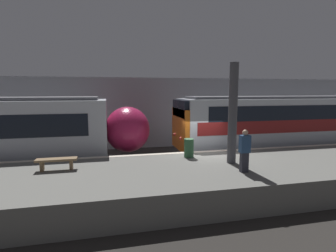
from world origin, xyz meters
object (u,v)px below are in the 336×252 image
object	(u,v)px
support_pillar_near	(233,114)
platform_bench	(57,161)
train_boxy	(328,124)
person_waiting	(245,150)
trash_bin	(189,148)

from	to	relation	value
support_pillar_near	platform_bench	bearing A→B (deg)	175.59
train_boxy	platform_bench	world-z (taller)	train_boxy
platform_bench	support_pillar_near	bearing A→B (deg)	-4.41
train_boxy	platform_bench	bearing A→B (deg)	-166.36
platform_bench	train_boxy	bearing A→B (deg)	13.64
person_waiting	trash_bin	world-z (taller)	person_waiting
platform_bench	trash_bin	distance (m)	5.57
person_waiting	platform_bench	size ratio (longest dim) A/B	1.07
train_boxy	trash_bin	bearing A→B (deg)	-163.35
support_pillar_near	train_boxy	xyz separation A→B (m)	(9.05, 4.43, -1.22)
person_waiting	trash_bin	distance (m)	2.93
support_pillar_near	trash_bin	distance (m)	2.56
support_pillar_near	platform_bench	world-z (taller)	support_pillar_near
train_boxy	trash_bin	size ratio (longest dim) A/B	24.09
train_boxy	person_waiting	size ratio (longest dim) A/B	12.74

